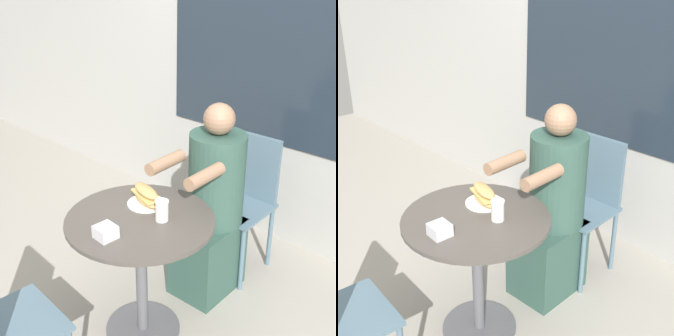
% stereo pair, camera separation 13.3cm
% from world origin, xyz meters
% --- Properties ---
extents(ground_plane, '(8.00, 8.00, 0.00)m').
position_xyz_m(ground_plane, '(0.00, 0.00, 0.00)').
color(ground_plane, gray).
extents(storefront_wall, '(8.00, 0.09, 2.80)m').
position_xyz_m(storefront_wall, '(-0.00, 1.34, 1.40)').
color(storefront_wall, '#9E9E99').
rests_on(storefront_wall, ground_plane).
extents(cafe_table, '(0.73, 0.73, 0.70)m').
position_xyz_m(cafe_table, '(0.00, 0.00, 0.52)').
color(cafe_table, '#47423D').
rests_on(cafe_table, ground_plane).
extents(diner_chair, '(0.39, 0.39, 0.87)m').
position_xyz_m(diner_chair, '(0.02, 0.89, 0.52)').
color(diner_chair, slate).
rests_on(diner_chair, ground_plane).
extents(seated_diner, '(0.33, 0.58, 1.16)m').
position_xyz_m(seated_diner, '(0.03, 0.54, 0.51)').
color(seated_diner, '#2D4C42').
rests_on(seated_diner, ground_plane).
extents(sandwich_on_plate, '(0.21, 0.20, 0.10)m').
position_xyz_m(sandwich_on_plate, '(-0.08, 0.12, 0.74)').
color(sandwich_on_plate, white).
rests_on(sandwich_on_plate, cafe_table).
extents(drink_cup, '(0.07, 0.07, 0.11)m').
position_xyz_m(drink_cup, '(0.09, 0.06, 0.76)').
color(drink_cup, silver).
rests_on(drink_cup, cafe_table).
extents(napkin_box, '(0.10, 0.10, 0.06)m').
position_xyz_m(napkin_box, '(0.01, -0.22, 0.73)').
color(napkin_box, silver).
rests_on(napkin_box, cafe_table).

